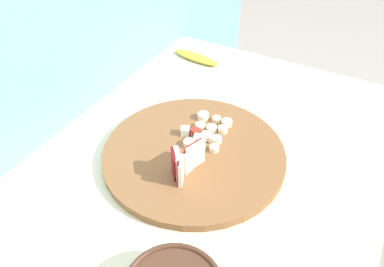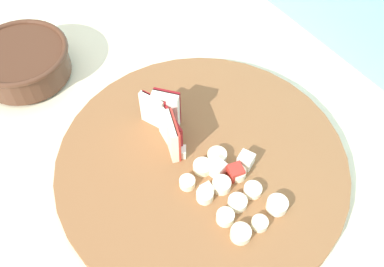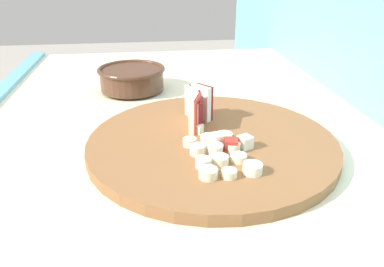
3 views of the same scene
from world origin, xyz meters
name	(u,v)px [view 2 (image 2 of 3)]	position (x,y,z in m)	size (l,w,h in m)	color
tiled_countertop	(151,249)	(0.00, 0.00, 0.43)	(1.29, 0.82, 0.87)	beige
tile_backsplash	(310,96)	(0.00, 0.43, 0.70)	(2.40, 0.04, 1.40)	#6BADC6
cutting_board	(202,163)	(0.10, 0.07, 0.87)	(0.43, 0.43, 0.02)	brown
apple_wedge_fan	(167,122)	(0.03, 0.05, 0.91)	(0.10, 0.05, 0.07)	#B22D23
apple_dice_pile	(224,168)	(0.13, 0.08, 0.89)	(0.10, 0.09, 0.02)	white
banana_slice_rows	(231,193)	(0.17, 0.07, 0.89)	(0.14, 0.11, 0.02)	beige
ceramic_bowl	(23,61)	(-0.23, -0.07, 0.90)	(0.16, 0.16, 0.06)	#4C2D1E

